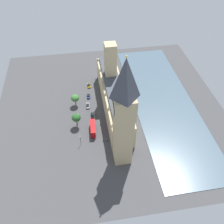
% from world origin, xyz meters
% --- Properties ---
extents(ground_plane, '(134.85, 134.85, 0.00)m').
position_xyz_m(ground_plane, '(0.00, 0.00, 0.00)').
color(ground_plane, '#424244').
extents(river_thames, '(36.18, 121.37, 0.25)m').
position_xyz_m(river_thames, '(-33.16, 0.00, 0.12)').
color(river_thames, '#475B6B').
rests_on(river_thames, ground).
extents(parliament_building, '(12.09, 64.85, 36.31)m').
position_xyz_m(parliament_building, '(-1.99, -1.28, 9.29)').
color(parliament_building, tan).
rests_on(parliament_building, ground).
extents(clock_tower, '(9.21, 9.21, 58.71)m').
position_xyz_m(clock_tower, '(-0.08, 37.26, 30.38)').
color(clock_tower, tan).
rests_on(clock_tower, ground).
extents(car_yellow_cab_leading, '(2.04, 4.49, 1.74)m').
position_xyz_m(car_yellow_cab_leading, '(10.76, -22.93, 0.89)').
color(car_yellow_cab_leading, gold).
rests_on(car_yellow_cab_leading, ground).
extents(car_blue_by_river_gate, '(2.11, 4.12, 1.74)m').
position_xyz_m(car_blue_by_river_gate, '(12.12, -12.05, 0.88)').
color(car_blue_by_river_gate, navy).
rests_on(car_blue_by_river_gate, ground).
extents(car_silver_midblock, '(2.15, 4.75, 1.74)m').
position_xyz_m(car_silver_midblock, '(13.33, -3.11, 0.89)').
color(car_silver_midblock, '#B7B7BC').
rests_on(car_silver_midblock, ground).
extents(car_black_trailing, '(1.89, 4.28, 1.74)m').
position_xyz_m(car_black_trailing, '(11.31, 5.48, 0.89)').
color(car_black_trailing, black).
rests_on(car_black_trailing, ground).
extents(double_decker_bus_opposite_hall, '(3.05, 10.61, 4.75)m').
position_xyz_m(double_decker_bus_opposite_hall, '(12.31, 17.45, 2.63)').
color(double_decker_bus_opposite_hall, '#B20C0F').
rests_on(double_decker_bus_opposite_hall, ground).
extents(pedestrian_kerbside, '(0.56, 0.46, 1.50)m').
position_xyz_m(pedestrian_kerbside, '(5.74, 24.88, 0.68)').
color(pedestrian_kerbside, gray).
rests_on(pedestrian_kerbside, ground).
extents(pedestrian_far_end, '(0.66, 0.71, 1.71)m').
position_xyz_m(pedestrian_far_end, '(5.86, 25.29, 0.77)').
color(pedestrian_far_end, '#336B60').
rests_on(pedestrian_far_end, ground).
extents(pedestrian_near_tower, '(0.47, 0.58, 1.64)m').
position_xyz_m(pedestrian_near_tower, '(5.53, -29.03, 0.74)').
color(pedestrian_near_tower, '#336B60').
rests_on(pedestrian_near_tower, ground).
extents(plane_tree_corner, '(4.95, 4.95, 8.63)m').
position_xyz_m(plane_tree_corner, '(20.65, 11.71, 6.47)').
color(plane_tree_corner, brown).
rests_on(plane_tree_corner, ground).
extents(plane_tree_under_trees, '(4.89, 4.89, 7.72)m').
position_xyz_m(plane_tree_under_trees, '(20.46, -5.83, 5.59)').
color(plane_tree_under_trees, brown).
rests_on(plane_tree_under_trees, ground).
extents(street_lamp_slot_10, '(0.56, 0.56, 6.30)m').
position_xyz_m(street_lamp_slot_10, '(19.50, 8.46, 4.40)').
color(street_lamp_slot_10, black).
rests_on(street_lamp_slot_10, ground).
extents(street_lamp_slot_11, '(0.56, 0.56, 6.47)m').
position_xyz_m(street_lamp_slot_11, '(19.46, 25.08, 4.50)').
color(street_lamp_slot_11, black).
rests_on(street_lamp_slot_11, ground).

